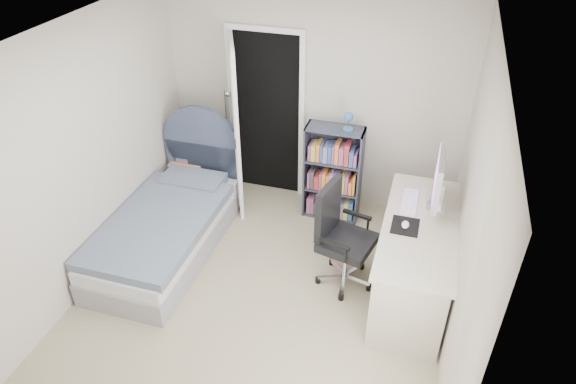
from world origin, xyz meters
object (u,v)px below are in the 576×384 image
(bed, at_px, (170,225))
(bookcase, at_px, (333,176))
(desk, at_px, (415,255))
(floor_lamp, at_px, (230,149))
(nightstand, at_px, (190,167))
(office_chair, at_px, (339,231))

(bed, bearing_deg, bookcase, 34.84)
(desk, bearing_deg, floor_lamp, 152.44)
(nightstand, relative_size, desk, 0.35)
(nightstand, bearing_deg, bed, -76.61)
(bed, bearing_deg, desk, 1.46)
(nightstand, bearing_deg, floor_lamp, 37.77)
(desk, bearing_deg, bookcase, 135.64)
(nightstand, xyz_separation_m, desk, (2.80, -0.93, 0.06))
(bed, bearing_deg, floor_lamp, 82.55)
(floor_lamp, bearing_deg, bookcase, -10.14)
(bookcase, bearing_deg, floor_lamp, 169.86)
(desk, bearing_deg, office_chair, -176.63)
(desk, relative_size, office_chair, 1.54)
(bed, relative_size, desk, 1.23)
(nightstand, xyz_separation_m, office_chair, (2.06, -0.97, 0.21))
(office_chair, bearing_deg, bed, -179.31)
(bed, distance_m, office_chair, 1.85)
(bookcase, bearing_deg, nightstand, -177.65)
(office_chair, bearing_deg, bookcase, 105.71)
(floor_lamp, relative_size, bookcase, 0.97)
(bed, bearing_deg, office_chair, 0.69)
(nightstand, height_order, office_chair, office_chair)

